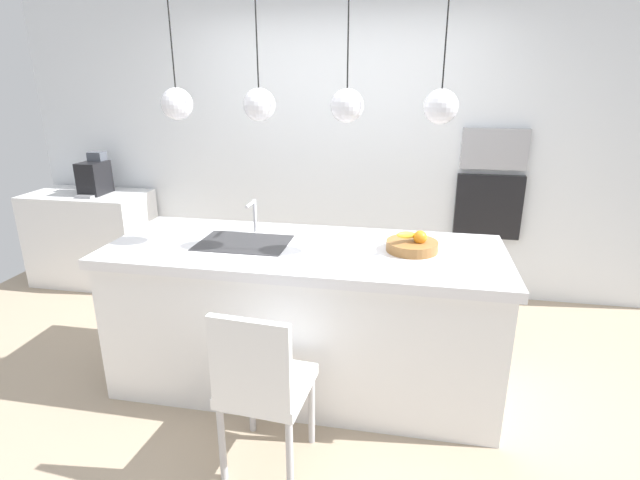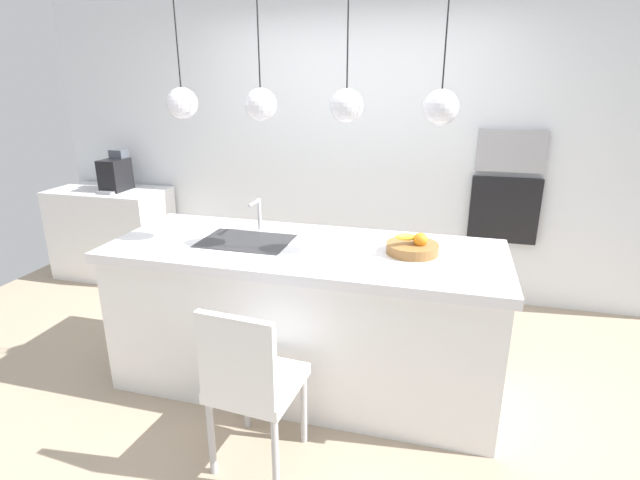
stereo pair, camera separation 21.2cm
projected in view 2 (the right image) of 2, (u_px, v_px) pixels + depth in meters
name	position (u px, v px, depth m)	size (l,w,h in m)	color
floor	(306.00, 379.00, 3.29)	(6.60, 6.60, 0.00)	tan
back_wall	(357.00, 151.00, 4.39)	(6.00, 0.10, 2.60)	white
kitchen_island	(305.00, 315.00, 3.14)	(2.42, 0.92, 0.95)	white
sink_basin	(246.00, 242.00, 3.09)	(0.56, 0.40, 0.02)	#2D2D30
faucet	(258.00, 211.00, 3.24)	(0.02, 0.17, 0.22)	silver
fruit_bowl	(413.00, 247.00, 2.87)	(0.31, 0.31, 0.15)	#9E6B38
side_counter	(113.00, 233.00, 4.92)	(1.10, 0.60, 0.89)	white
coffee_machine	(115.00, 174.00, 4.70)	(0.20, 0.35, 0.38)	black
microwave	(511.00, 151.00, 3.99)	(0.54, 0.08, 0.34)	#9E9EA3
oven	(504.00, 210.00, 4.15)	(0.56, 0.08, 0.56)	black
chair_near	(251.00, 380.00, 2.40)	(0.45, 0.46, 0.92)	white
pendant_light_left	(182.00, 103.00, 2.91)	(0.18, 0.18, 0.78)	silver
pendant_light_center_left	(261.00, 104.00, 2.79)	(0.18, 0.18, 0.78)	silver
pendant_light_center_right	(347.00, 105.00, 2.67)	(0.18, 0.18, 0.78)	silver
pendant_light_right	(441.00, 107.00, 2.54)	(0.18, 0.18, 0.78)	silver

